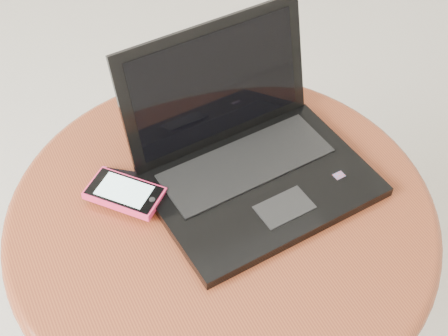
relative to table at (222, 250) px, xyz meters
name	(u,v)px	position (x,y,z in m)	size (l,w,h in m)	color
table	(222,250)	(0.00, 0.00, 0.00)	(0.67, 0.67, 0.53)	#5F2F10
laptop	(249,156)	(0.07, 0.04, 0.15)	(0.35, 0.31, 0.21)	black
phone_black	(132,189)	(-0.11, 0.09, 0.12)	(0.14, 0.13, 0.01)	black
phone_pink	(125,193)	(-0.13, 0.08, 0.13)	(0.12, 0.13, 0.01)	#FC2E62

